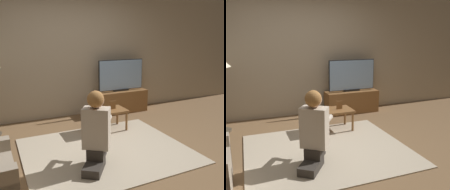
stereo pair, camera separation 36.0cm
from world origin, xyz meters
The scene contains 9 objects.
ground_plane centered at (0.00, 0.00, 0.00)m, with size 10.00×10.00×0.00m, color brown.
wall_back centered at (0.00, 1.93, 1.30)m, with size 10.00×0.06×2.60m.
rug centered at (0.00, 0.00, 0.01)m, with size 2.36×1.99×0.02m.
tv_stand centered at (1.12, 1.64, 0.24)m, with size 1.18×0.37×0.49m.
tv centered at (1.12, 1.65, 0.84)m, with size 1.06×0.08×0.69m.
coffee_table centered at (0.33, 0.75, 0.34)m, with size 0.75×0.44×0.39m.
person_kneeling centered at (-0.30, -0.37, 0.53)m, with size 0.64×0.76×1.01m.
picture_frame centered at (0.48, 0.75, 0.46)m, with size 0.11×0.01×0.15m.
remote centered at (0.14, 0.66, 0.40)m, with size 0.04×0.15×0.02m.
Camera 1 is at (-1.41, -3.13, 1.68)m, focal length 40.00 mm.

